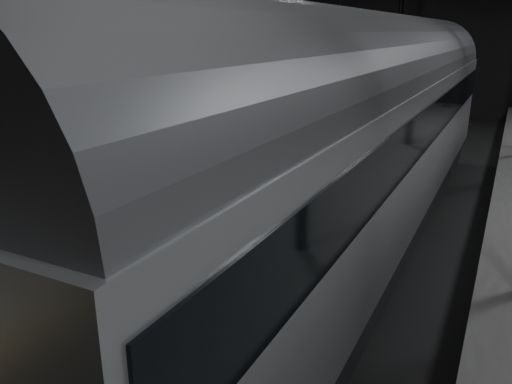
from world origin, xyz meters
The scene contains 6 objects.
ground centered at (0.00, 0.00, 0.00)m, with size 44.00×44.00×0.00m, color black.
platform_left centered at (-7.50, 0.00, 0.50)m, with size 9.00×43.80×1.00m, color #50504E.
tactile_strip centered at (-3.25, 0.00, 1.00)m, with size 0.50×43.80×0.01m, color olive.
track centered at (0.00, 0.00, 0.07)m, with size 2.40×43.00×0.24m.
train centered at (0.00, -1.01, 3.27)m, with size 3.28×21.93×5.86m.
woman centered at (-3.80, -8.52, 1.74)m, with size 0.54×0.35×1.48m, color #977F5C.
Camera 1 is at (3.14, -13.42, 5.55)m, focal length 35.00 mm.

